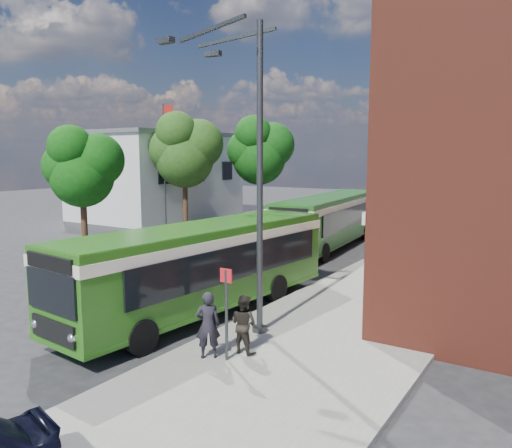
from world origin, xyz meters
The scene contains 14 objects.
ground centered at (0.00, 0.00, 0.00)m, with size 120.00×120.00×0.00m, color #252528.
pavement centered at (7.00, 8.00, 0.07)m, with size 6.00×48.00×0.15m, color gray.
kerb_line centered at (3.95, 8.00, 0.01)m, with size 0.12×48.00×0.01m, color beige.
white_building centered at (-18.00, 18.00, 3.66)m, with size 9.40×13.40×7.30m.
flagpole centered at (-12.45, 13.00, 4.94)m, with size 0.95×0.10×9.00m.
street_lamp centered at (4.84, -2.00, 4.79)m, with size 2.96×2.38×9.00m.
bus_stop_sign centered at (5.60, -4.20, 1.51)m, with size 0.35×0.08×2.52m.
bus_front centered at (2.43, -1.20, 1.83)m, with size 3.49×11.21×3.02m.
bus_rear centered at (0.83, 12.65, 1.83)m, with size 3.78×12.75×3.02m.
pedestrian_a centered at (5.12, -4.35, 1.02)m, with size 0.64×0.42×1.74m, color black.
pedestrian_b centered at (5.69, -3.57, 0.93)m, with size 0.76×0.59×1.57m, color black.
tree_left centered at (-10.41, 4.13, 4.75)m, with size 4.15×3.94×7.00m.
tree_mid centered at (-11.53, 14.11, 5.77)m, with size 5.03×4.79×8.50m.
tree_right centered at (-8.94, 20.24, 5.78)m, with size 5.04×4.79×8.51m.
Camera 1 is at (12.82, -14.02, 5.32)m, focal length 35.00 mm.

